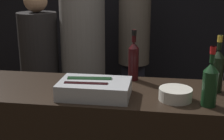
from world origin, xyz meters
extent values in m
cube|color=black|center=(0.00, 2.40, 1.40)|extent=(6.40, 0.06, 2.80)
cube|color=#B7BABF|center=(-0.08, 0.17, 1.11)|extent=(0.41, 0.27, 0.09)
cylinder|color=black|center=(-0.12, 0.13, 1.13)|extent=(0.25, 0.07, 0.06)
cylinder|color=#143319|center=(-0.12, 0.22, 1.13)|extent=(0.27, 0.09, 0.07)
cylinder|color=silver|center=(0.39, 0.19, 1.10)|extent=(0.19, 0.19, 0.07)
cylinder|color=gray|center=(0.39, 0.19, 1.13)|extent=(0.15, 0.15, 0.01)
cylinder|color=black|center=(0.63, 0.36, 1.17)|extent=(0.08, 0.08, 0.22)
cone|color=black|center=(0.63, 0.36, 1.30)|extent=(0.08, 0.08, 0.05)
cylinder|color=black|center=(0.63, 0.36, 1.37)|extent=(0.03, 0.03, 0.09)
cylinder|color=gold|center=(0.63, 0.36, 1.39)|extent=(0.03, 0.03, 0.04)
cylinder|color=#143319|center=(0.56, 0.13, 1.16)|extent=(0.08, 0.08, 0.19)
cone|color=#143319|center=(0.56, 0.13, 1.28)|extent=(0.08, 0.08, 0.05)
cylinder|color=#143319|center=(0.56, 0.13, 1.35)|extent=(0.03, 0.03, 0.09)
cylinder|color=red|center=(0.56, 0.13, 1.37)|extent=(0.03, 0.03, 0.04)
cylinder|color=black|center=(0.12, 0.52, 1.17)|extent=(0.07, 0.07, 0.22)
cone|color=black|center=(0.12, 0.52, 1.30)|extent=(0.07, 0.07, 0.04)
cylinder|color=black|center=(0.12, 0.52, 1.36)|extent=(0.03, 0.03, 0.08)
cylinder|color=black|center=(0.12, 0.52, 1.39)|extent=(0.03, 0.03, 0.04)
cube|color=black|center=(0.02, 1.74, 0.43)|extent=(0.25, 0.18, 0.85)
cylinder|color=#60564C|center=(0.02, 1.74, 1.24)|extent=(0.33, 0.33, 0.77)
cube|color=black|center=(-0.82, 1.17, 0.37)|extent=(0.27, 0.20, 0.75)
cylinder|color=black|center=(-0.82, 1.17, 1.09)|extent=(0.36, 0.36, 0.69)
sphere|color=tan|center=(-0.82, 1.17, 1.54)|extent=(0.21, 0.21, 0.21)
cube|color=black|center=(-0.41, 1.24, 0.43)|extent=(0.31, 0.22, 0.86)
cylinder|color=slate|center=(-0.41, 1.24, 1.25)|extent=(0.41, 0.41, 0.77)
camera|label=1|loc=(0.28, -1.51, 1.73)|focal=50.00mm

